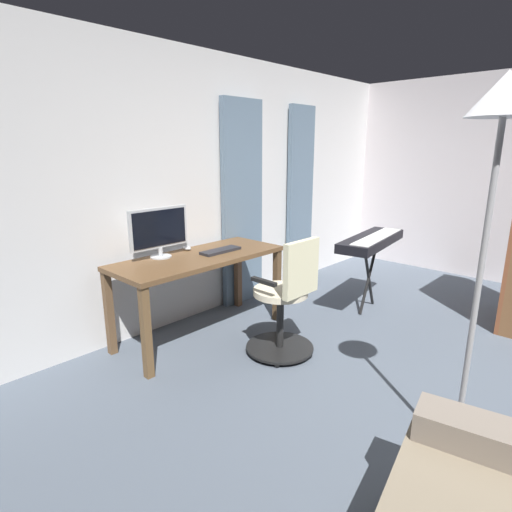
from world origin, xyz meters
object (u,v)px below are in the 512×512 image
at_px(computer_mouse, 187,248).
at_px(floor_lamp, 499,143).
at_px(computer_monitor, 159,230).
at_px(office_chair, 286,302).
at_px(piano_keyboard, 372,242).
at_px(computer_keyboard, 221,251).
at_px(desk, 200,266).

relative_size(computer_mouse, floor_lamp, 0.05).
bearing_deg(computer_mouse, computer_monitor, 7.54).
height_order(office_chair, piano_keyboard, office_chair).
xyz_separation_m(computer_monitor, piano_keyboard, (-1.84, 0.98, -0.26)).
distance_m(computer_keyboard, floor_lamp, 2.35).
height_order(office_chair, computer_mouse, office_chair).
xyz_separation_m(desk, computer_mouse, (-0.05, -0.23, 0.12)).
bearing_deg(office_chair, desk, 107.25).
xyz_separation_m(desk, piano_keyboard, (-1.58, 0.79, 0.08)).
xyz_separation_m(office_chair, computer_mouse, (0.19, -1.02, 0.30)).
bearing_deg(computer_monitor, piano_keyboard, 151.88).
bearing_deg(floor_lamp, office_chair, -100.37).
height_order(computer_keyboard, computer_mouse, computer_mouse).
bearing_deg(office_chair, computer_monitor, 117.50).
distance_m(piano_keyboard, floor_lamp, 2.34).
bearing_deg(computer_keyboard, floor_lamp, 83.78).
relative_size(desk, computer_monitor, 2.77).
height_order(computer_monitor, computer_keyboard, computer_monitor).
bearing_deg(floor_lamp, computer_keyboard, -96.22).
distance_m(desk, piano_keyboard, 1.77).
bearing_deg(floor_lamp, computer_monitor, -84.36).
bearing_deg(piano_keyboard, office_chair, -8.38).
bearing_deg(office_chair, computer_keyboard, 92.46).
relative_size(office_chair, piano_keyboard, 0.89).
bearing_deg(computer_keyboard, computer_mouse, -59.44).
height_order(office_chair, computer_monitor, computer_monitor).
bearing_deg(floor_lamp, computer_mouse, -91.69).
height_order(computer_monitor, piano_keyboard, computer_monitor).
bearing_deg(computer_mouse, piano_keyboard, 146.24).
distance_m(computer_monitor, floor_lamp, 2.50).
bearing_deg(computer_keyboard, office_chair, 91.87).
distance_m(desk, floor_lamp, 2.43).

